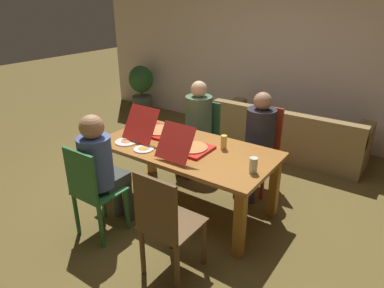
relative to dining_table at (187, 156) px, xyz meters
The scene contains 18 objects.
ground_plane 0.62m from the dining_table, ahead, with size 20.00×20.00×0.00m, color brown.
back_wall 2.83m from the dining_table, 90.00° to the left, with size 7.45×0.12×2.93m, color silver.
dining_table is the anchor object (origin of this frame).
chair_0 1.05m from the dining_table, 114.15° to the left, with size 0.44×0.39×0.90m.
person_0 0.92m from the dining_table, 117.83° to the left, with size 0.35×0.56×1.20m.
chair_1 1.02m from the dining_table, 114.66° to the right, with size 0.41×0.40×0.95m.
person_1 0.90m from the dining_table, 118.39° to the right, with size 0.31×0.49×1.23m.
chair_2 1.01m from the dining_table, 62.45° to the left, with size 0.38×0.44×0.99m.
person_2 0.88m from the dining_table, 57.80° to the left, with size 0.34×0.55×1.21m.
chair_3 1.05m from the dining_table, 63.59° to the right, with size 0.42×0.44×0.98m.
pizza_box_0 0.19m from the dining_table, 42.29° to the right, with size 0.37×0.56×0.34m.
pizza_box_1 0.53m from the dining_table, 168.64° to the left, with size 0.39×0.60×0.37m.
plate_0 0.46m from the dining_table, 137.23° to the right, with size 0.21×0.21×0.03m.
plate_1 0.67m from the dining_table, 156.60° to the right, with size 0.25×0.25×0.03m.
drinking_glass_0 0.84m from the dining_table, ahead, with size 0.07×0.07×0.14m, color silver.
drinking_glass_1 0.43m from the dining_table, 28.56° to the left, with size 0.06×0.06×0.15m, color #E6C65D.
couch 2.05m from the dining_table, 78.47° to the left, with size 2.16×0.77×0.73m.
potted_plant 3.64m from the dining_table, 140.07° to the left, with size 0.48×0.48×0.91m.
Camera 1 is at (1.92, -2.67, 2.19)m, focal length 32.23 mm.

